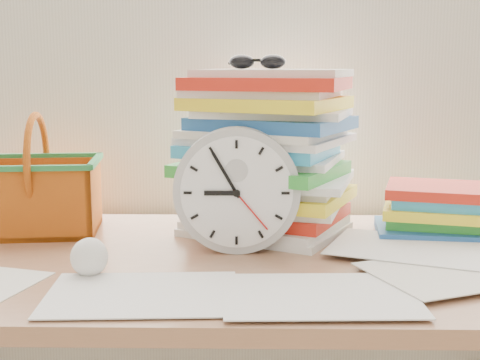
# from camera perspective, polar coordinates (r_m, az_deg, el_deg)

# --- Properties ---
(desk) EXTENTS (1.40, 0.70, 0.75)m
(desk) POSITION_cam_1_polar(r_m,az_deg,el_deg) (1.29, -1.23, -9.68)
(desk) COLOR #9C6949
(desk) RESTS_ON ground
(paper_stack) EXTENTS (0.43, 0.39, 0.35)m
(paper_stack) POSITION_cam_1_polar(r_m,az_deg,el_deg) (1.41, 2.21, 2.35)
(paper_stack) COLOR white
(paper_stack) RESTS_ON desk
(clock) EXTENTS (0.24, 0.05, 0.24)m
(clock) POSITION_cam_1_polar(r_m,az_deg,el_deg) (1.27, -0.27, -0.87)
(clock) COLOR #B4B4B4
(clock) RESTS_ON desk
(sunglasses) EXTENTS (0.16, 0.14, 0.03)m
(sunglasses) POSITION_cam_1_polar(r_m,az_deg,el_deg) (1.36, 1.48, 10.05)
(sunglasses) COLOR black
(sunglasses) RESTS_ON paper_stack
(book_stack) EXTENTS (0.29, 0.25, 0.11)m
(book_stack) POSITION_cam_1_polar(r_m,az_deg,el_deg) (1.46, 16.51, -2.54)
(book_stack) COLOR white
(book_stack) RESTS_ON desk
(basket) EXTENTS (0.27, 0.22, 0.25)m
(basket) POSITION_cam_1_polar(r_m,az_deg,el_deg) (1.48, -16.86, 0.47)
(basket) COLOR #CE6014
(basket) RESTS_ON desk
(crumpled_ball) EXTENTS (0.07, 0.07, 0.07)m
(crumpled_ball) POSITION_cam_1_polar(r_m,az_deg,el_deg) (1.17, -12.76, -6.40)
(crumpled_ball) COLOR white
(crumpled_ball) RESTS_ON desk
(scattered_papers) EXTENTS (1.26, 0.42, 0.02)m
(scattered_papers) POSITION_cam_1_polar(r_m,az_deg,el_deg) (1.27, -1.24, -6.23)
(scattered_papers) COLOR white
(scattered_papers) RESTS_ON desk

